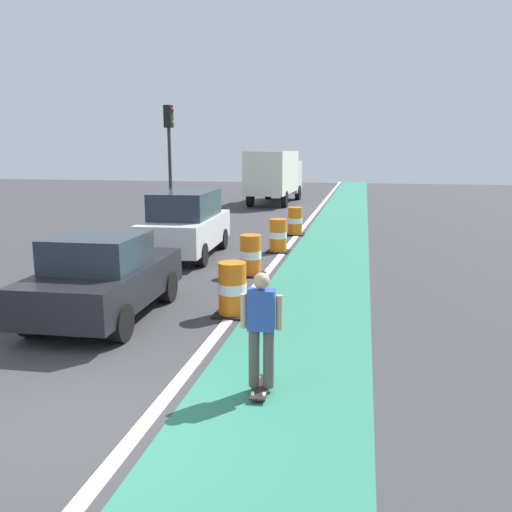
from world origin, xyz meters
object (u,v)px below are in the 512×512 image
(traffic_barrel_back, at_px, (278,236))
(traffic_barrel_front, at_px, (232,290))
(traffic_light_corner, at_px, (169,145))
(delivery_truck_down_block, at_px, (275,174))
(traffic_barrel_far, at_px, (295,221))
(skateboarder_on_lane, at_px, (261,329))
(parked_suv_second, at_px, (186,224))
(parked_sedan_nearest, at_px, (104,277))
(traffic_barrel_mid, at_px, (251,256))

(traffic_barrel_back, bearing_deg, traffic_barrel_front, -88.51)
(traffic_light_corner, bearing_deg, delivery_truck_down_block, 77.73)
(traffic_barrel_far, height_order, delivery_truck_down_block, delivery_truck_down_block)
(skateboarder_on_lane, xyz_separation_m, traffic_barrel_far, (-1.33, 13.93, -0.38))
(skateboarder_on_lane, relative_size, delivery_truck_down_block, 0.22)
(delivery_truck_down_block, relative_size, traffic_light_corner, 1.50)
(traffic_barrel_front, height_order, traffic_light_corner, traffic_light_corner)
(skateboarder_on_lane, relative_size, traffic_light_corner, 0.33)
(traffic_light_corner, bearing_deg, traffic_barrel_far, -7.74)
(parked_suv_second, height_order, traffic_barrel_front, parked_suv_second)
(parked_suv_second, height_order, traffic_barrel_far, parked_suv_second)
(parked_sedan_nearest, xyz_separation_m, traffic_light_corner, (-3.07, 12.05, 2.67))
(traffic_barrel_mid, height_order, traffic_light_corner, traffic_light_corner)
(parked_sedan_nearest, distance_m, delivery_truck_down_block, 23.69)
(parked_sedan_nearest, relative_size, traffic_barrel_far, 3.82)
(traffic_barrel_far, bearing_deg, parked_sedan_nearest, -101.62)
(skateboarder_on_lane, relative_size, parked_suv_second, 0.36)
(skateboarder_on_lane, xyz_separation_m, traffic_light_corner, (-6.72, 14.67, 2.59))
(parked_sedan_nearest, height_order, traffic_light_corner, traffic_light_corner)
(traffic_barrel_far, bearing_deg, delivery_truck_down_block, 103.09)
(traffic_barrel_front, distance_m, traffic_light_corner, 12.96)
(parked_suv_second, distance_m, delivery_truck_down_block, 17.33)
(skateboarder_on_lane, height_order, traffic_barrel_back, skateboarder_on_lane)
(parked_suv_second, height_order, delivery_truck_down_block, delivery_truck_down_block)
(skateboarder_on_lane, height_order, traffic_light_corner, traffic_light_corner)
(traffic_barrel_back, bearing_deg, parked_sedan_nearest, -106.42)
(traffic_barrel_mid, xyz_separation_m, traffic_barrel_far, (0.27, 7.13, 0.00))
(skateboarder_on_lane, distance_m, delivery_truck_down_block, 26.63)
(traffic_barrel_front, height_order, delivery_truck_down_block, delivery_truck_down_block)
(traffic_barrel_far, bearing_deg, traffic_barrel_back, -91.28)
(traffic_barrel_front, relative_size, traffic_barrel_mid, 1.00)
(traffic_barrel_mid, distance_m, traffic_light_corner, 9.84)
(traffic_barrel_back, height_order, traffic_light_corner, traffic_light_corner)
(traffic_barrel_back, distance_m, traffic_barrel_far, 3.70)
(delivery_truck_down_block, bearing_deg, parked_suv_second, -89.72)
(parked_suv_second, xyz_separation_m, traffic_barrel_front, (2.88, -5.66, -0.50))
(parked_sedan_nearest, xyz_separation_m, parked_suv_second, (-0.46, 6.35, 0.20))
(parked_suv_second, relative_size, traffic_light_corner, 0.92)
(skateboarder_on_lane, distance_m, traffic_barrel_front, 3.55)
(traffic_barrel_far, bearing_deg, traffic_light_corner, 172.26)
(traffic_barrel_front, height_order, traffic_barrel_far, same)
(traffic_barrel_front, relative_size, traffic_light_corner, 0.21)
(parked_sedan_nearest, bearing_deg, traffic_barrel_back, 73.58)
(skateboarder_on_lane, xyz_separation_m, traffic_barrel_front, (-1.23, 3.31, -0.38))
(traffic_barrel_far, relative_size, delivery_truck_down_block, 0.14)
(traffic_barrel_mid, relative_size, delivery_truck_down_block, 0.14)
(traffic_barrel_far, bearing_deg, traffic_barrel_front, -89.48)
(skateboarder_on_lane, bearing_deg, traffic_barrel_front, 110.38)
(traffic_barrel_mid, bearing_deg, traffic_barrel_front, -83.95)
(skateboarder_on_lane, bearing_deg, parked_suv_second, 114.62)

